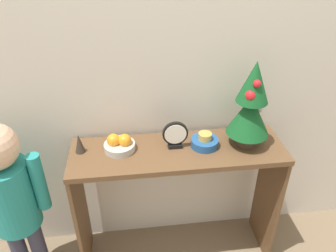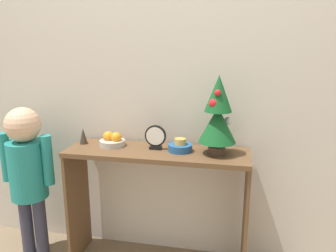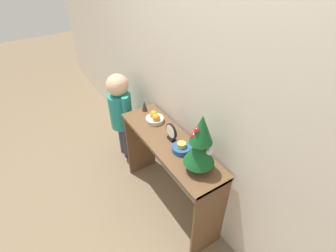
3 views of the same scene
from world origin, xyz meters
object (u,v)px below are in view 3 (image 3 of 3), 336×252
at_px(singing_bowl, 181,148).
at_px(desk_clock, 171,132).
at_px(fruit_bowl, 155,118).
at_px(figurine, 144,106).
at_px(child_figure, 120,108).
at_px(mini_tree, 200,144).

height_order(singing_bowl, desk_clock, desk_clock).
bearing_deg(fruit_bowl, singing_bowl, -2.95).
height_order(desk_clock, figurine, desk_clock).
bearing_deg(child_figure, figurine, 16.11).
relative_size(desk_clock, figurine, 1.47).
bearing_deg(fruit_bowl, child_figure, -170.05).
bearing_deg(mini_tree, child_figure, -176.84).
relative_size(mini_tree, desk_clock, 3.06).
xyz_separation_m(fruit_bowl, singing_bowl, (0.46, -0.02, -0.01)).
height_order(fruit_bowl, desk_clock, desk_clock).
distance_m(mini_tree, desk_clock, 0.42).
bearing_deg(singing_bowl, fruit_bowl, 177.05).
relative_size(fruit_bowl, child_figure, 0.16).
relative_size(mini_tree, child_figure, 0.45).
bearing_deg(child_figure, singing_bowl, 4.30).
xyz_separation_m(fruit_bowl, figurine, (-0.21, 0.01, 0.02)).
relative_size(desk_clock, child_figure, 0.15).
relative_size(mini_tree, singing_bowl, 3.22).
height_order(mini_tree, desk_clock, mini_tree).
distance_m(desk_clock, figurine, 0.50).
xyz_separation_m(desk_clock, child_figure, (-0.87, -0.09, -0.22)).
distance_m(mini_tree, fruit_bowl, 0.71).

